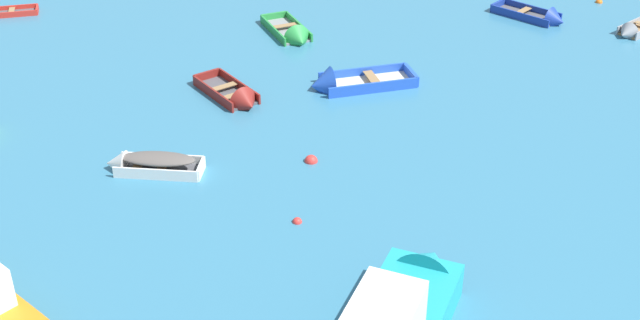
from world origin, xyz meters
The scene contains 9 objects.
rowboat_green_far_left centered at (-0.91, 31.57, 0.17)m, with size 2.46×3.70×1.19m.
rowboat_blue_distant_center centered at (0.88, 26.71, 0.19)m, with size 4.34×2.40×1.37m.
rowboat_grey_near_left centered at (14.05, 31.86, 0.16)m, with size 2.85×2.59×0.88m.
rowboat_deep_blue_outer_left centered at (10.49, 33.47, 0.17)m, with size 3.31×3.22×1.13m.
rowboat_white_far_right centered at (-5.66, 20.74, 0.29)m, with size 3.25×1.35×0.92m.
rowboat_maroon_midfield_right centered at (-2.96, 25.56, 0.18)m, with size 2.88×3.44×1.11m.
mooring_buoy_between_boats_left centered at (-0.29, 21.25, 0.00)m, with size 0.44×0.44×0.44m, color red.
mooring_buoy_central centered at (-0.74, 17.78, 0.00)m, with size 0.29×0.29×0.29m, color red.
mooring_buoy_far_field centered at (13.78, 35.89, 0.00)m, with size 0.34×0.34×0.34m, color orange.
Camera 1 is at (-0.49, -2.50, 14.23)m, focal length 47.15 mm.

